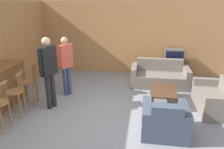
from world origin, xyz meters
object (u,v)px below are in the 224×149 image
loveseat_right (217,99)px  tv_unit (172,70)px  bar_chair_far (30,84)px  tv (174,56)px  coffee_table (163,91)px  person_by_counter (49,69)px  couch_far (159,76)px  person_by_window (66,63)px  bar_chair_mid (16,94)px  armchair_near (165,121)px

loveseat_right → tv_unit: loveseat_right is taller
bar_chair_far → tv: bearing=34.6°
coffee_table → person_by_counter: person_by_counter is taller
couch_far → tv: 1.03m
person_by_window → person_by_counter: (-0.13, -0.83, 0.07)m
couch_far → person_by_counter: size_ratio=1.00×
bar_chair_mid → bar_chair_far: (-0.00, 0.63, 0.00)m
tv → person_by_window: person_by_window is taller
bar_chair_mid → loveseat_right: (4.70, 1.02, -0.27)m
person_by_counter → tv_unit: bearing=40.4°
loveseat_right → tv: size_ratio=2.26×
coffee_table → person_by_window: bearing=177.8°
tv_unit → person_by_window: person_by_window is taller
armchair_near → coffee_table: (0.07, 1.49, 0.03)m
person_by_counter → couch_far: bearing=35.7°
armchair_near → person_by_counter: 2.94m
bar_chair_far → person_by_window: size_ratio=0.64×
couch_far → loveseat_right: size_ratio=1.27×
armchair_near → loveseat_right: armchair_near is taller
coffee_table → person_by_window: size_ratio=0.64×
armchair_near → person_by_counter: size_ratio=0.51×
coffee_table → tv_unit: (0.45, 2.05, -0.05)m
bar_chair_mid → armchair_near: bearing=-3.9°
tv_unit → tv: tv is taller
bar_chair_mid → tv: bearing=40.5°
bar_chair_mid → tv: bar_chair_mid is taller
couch_far → tv_unit: size_ratio=1.62×
tv → person_by_counter: person_by_counter is taller
loveseat_right → coffee_table: bearing=169.4°
armchair_near → tv_unit: bearing=81.7°
coffee_table → couch_far: bearing=91.4°
tv → couch_far: bearing=-121.9°
bar_chair_far → tv: 4.70m
loveseat_right → person_by_counter: 4.19m
armchair_near → loveseat_right: 1.84m
couch_far → loveseat_right: (1.31, -1.51, -0.00)m
person_by_window → armchair_near: bearing=-31.3°
bar_chair_mid → tv_unit: bar_chair_mid is taller
bar_chair_mid → tv: 5.09m
armchair_near → coffee_table: size_ratio=0.85×
coffee_table → tv_unit: bearing=77.6°
tv_unit → person_by_counter: person_by_counter is taller
loveseat_right → person_by_window: size_ratio=0.84×
bar_chair_far → coffee_table: bearing=10.4°
bar_chair_far → loveseat_right: size_ratio=0.76×
armchair_near → person_by_counter: (-2.75, 0.76, 0.74)m
bar_chair_far → person_by_counter: person_by_counter is taller
tv_unit → person_by_counter: size_ratio=0.61×
loveseat_right → person_by_window: person_by_window is taller
couch_far → person_by_counter: 3.50m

